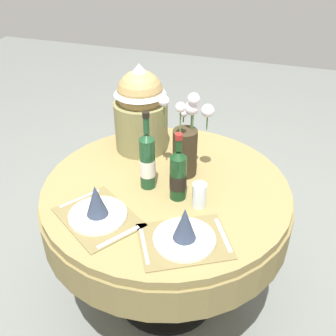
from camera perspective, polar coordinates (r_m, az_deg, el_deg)
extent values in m
plane|color=slate|center=(2.37, -0.22, -17.01)|extent=(8.00, 8.00, 0.00)
cylinder|color=olive|center=(1.88, -0.27, -3.00)|extent=(1.13, 1.13, 0.04)
cylinder|color=olive|center=(1.94, -0.26, -5.44)|extent=(1.15, 1.15, 0.17)
cylinder|color=black|center=(2.10, -0.24, -10.73)|extent=(0.12, 0.12, 0.67)
cylinder|color=black|center=(2.36, -0.22, -16.78)|extent=(0.54, 0.54, 0.03)
cube|color=brown|center=(1.71, -9.75, -6.79)|extent=(0.43, 0.40, 0.00)
cylinder|color=white|center=(1.71, -9.78, -6.54)|extent=(0.24, 0.24, 0.02)
cone|color=#2D384C|center=(1.66, -10.03, -4.47)|extent=(0.09, 0.09, 0.14)
cube|color=silver|center=(1.82, -12.22, -4.17)|extent=(0.11, 0.17, 0.00)
cube|color=silver|center=(1.61, -6.94, -9.56)|extent=(0.12, 0.17, 0.00)
cube|color=brown|center=(1.59, 2.29, -10.16)|extent=(0.42, 0.39, 0.00)
cylinder|color=white|center=(1.58, 2.30, -9.90)|extent=(0.24, 0.24, 0.02)
cone|color=#2D384C|center=(1.53, 2.36, -7.78)|extent=(0.09, 0.09, 0.14)
cube|color=silver|center=(1.56, -3.35, -10.82)|extent=(0.10, 0.17, 0.00)
cube|color=silver|center=(1.62, 7.72, -9.26)|extent=(0.11, 0.17, 0.00)
cylinder|color=#332819|center=(1.89, 2.36, 2.17)|extent=(0.11, 0.11, 0.23)
sphere|color=silver|center=(1.77, 3.62, 9.63)|extent=(0.05, 0.05, 0.05)
cylinder|color=#4C7038|center=(1.81, 3.53, 7.21)|extent=(0.01, 0.01, 0.13)
sphere|color=silver|center=(1.88, 2.19, 7.80)|extent=(0.04, 0.04, 0.04)
cylinder|color=#4C7038|center=(1.90, 2.17, 6.96)|extent=(0.01, 0.01, 0.04)
sphere|color=silver|center=(1.81, 3.35, 8.38)|extent=(0.06, 0.06, 0.06)
cylinder|color=#4C7038|center=(1.83, 3.29, 6.64)|extent=(0.01, 0.01, 0.08)
sphere|color=silver|center=(1.72, 1.78, 8.49)|extent=(0.04, 0.04, 0.04)
cylinder|color=#4C7038|center=(1.75, 1.74, 6.24)|extent=(0.01, 0.01, 0.13)
sphere|color=silver|center=(1.80, 5.59, 7.98)|extent=(0.06, 0.06, 0.06)
cylinder|color=#4C7038|center=(1.83, 5.49, 6.39)|extent=(0.01, 0.01, 0.07)
sphere|color=silver|center=(1.81, -0.57, 9.36)|extent=(0.05, 0.05, 0.05)
cylinder|color=#4C7038|center=(1.84, -0.56, 7.34)|extent=(0.01, 0.01, 0.11)
cylinder|color=#194223|center=(1.80, -2.89, 0.63)|extent=(0.07, 0.07, 0.24)
cylinder|color=silver|center=(1.81, -2.87, 0.11)|extent=(0.07, 0.07, 0.08)
cone|color=#194223|center=(1.73, -3.02, 4.45)|extent=(0.07, 0.07, 0.03)
cylinder|color=#194223|center=(1.70, -3.08, 6.35)|extent=(0.03, 0.03, 0.10)
cylinder|color=black|center=(1.68, -3.12, 7.46)|extent=(0.03, 0.03, 0.02)
cylinder|color=#143819|center=(1.74, 1.42, -1.37)|extent=(0.07, 0.07, 0.21)
cylinder|color=black|center=(1.75, 1.42, -1.81)|extent=(0.07, 0.07, 0.07)
cone|color=#143819|center=(1.67, 1.48, 1.99)|extent=(0.07, 0.07, 0.03)
cylinder|color=#143819|center=(1.64, 1.51, 3.61)|extent=(0.03, 0.03, 0.08)
cylinder|color=maroon|center=(1.63, 1.52, 4.42)|extent=(0.03, 0.03, 0.02)
cylinder|color=silver|center=(1.72, 4.40, -3.79)|extent=(0.06, 0.06, 0.11)
cylinder|color=olive|center=(2.10, -3.75, 5.98)|extent=(0.27, 0.27, 0.25)
sphere|color=#9E7F4C|center=(2.03, -3.93, 10.36)|extent=(0.23, 0.23, 0.23)
cone|color=silver|center=(2.00, -4.02, 12.33)|extent=(0.26, 0.26, 0.15)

